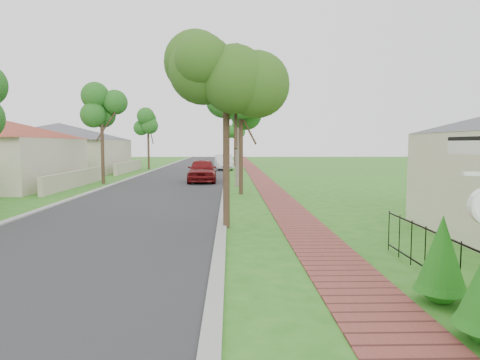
# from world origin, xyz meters

# --- Properties ---
(ground) EXTENTS (160.00, 160.00, 0.00)m
(ground) POSITION_xyz_m (0.00, 0.00, 0.00)
(ground) COLOR #2B711A
(ground) RESTS_ON ground
(road) EXTENTS (7.00, 120.00, 0.02)m
(road) POSITION_xyz_m (-3.00, 20.00, 0.00)
(road) COLOR #28282B
(road) RESTS_ON ground
(kerb_right) EXTENTS (0.30, 120.00, 0.10)m
(kerb_right) POSITION_xyz_m (0.65, 20.00, 0.00)
(kerb_right) COLOR #9E9E99
(kerb_right) RESTS_ON ground
(kerb_left) EXTENTS (0.30, 120.00, 0.10)m
(kerb_left) POSITION_xyz_m (-6.65, 20.00, 0.00)
(kerb_left) COLOR #9E9E99
(kerb_left) RESTS_ON ground
(sidewalk) EXTENTS (1.50, 120.00, 0.03)m
(sidewalk) POSITION_xyz_m (3.25, 20.00, 0.00)
(sidewalk) COLOR brown
(sidewalk) RESTS_ON ground
(street_trees) EXTENTS (10.70, 37.65, 5.89)m
(street_trees) POSITION_xyz_m (-2.87, 26.84, 4.54)
(street_trees) COLOR #382619
(street_trees) RESTS_ON ground
(far_house_grey) EXTENTS (15.56, 15.56, 4.60)m
(far_house_grey) POSITION_xyz_m (-14.97, 34.00, 2.34)
(far_house_grey) COLOR beige
(far_house_grey) RESTS_ON ground
(parked_car_red) EXTENTS (2.00, 4.78, 1.61)m
(parked_car_red) POSITION_xyz_m (-1.00, 23.15, 0.81)
(parked_car_red) COLOR maroon
(parked_car_red) RESTS_ON ground
(parked_car_white) EXTENTS (2.09, 4.85, 1.55)m
(parked_car_white) POSITION_xyz_m (0.29, 37.11, 0.78)
(parked_car_white) COLOR white
(parked_car_white) RESTS_ON ground
(near_tree) EXTENTS (2.16, 2.16, 5.55)m
(near_tree) POSITION_xyz_m (0.80, 7.00, 4.43)
(near_tree) COLOR #382619
(near_tree) RESTS_ON ground
(utility_pole) EXTENTS (1.20, 0.24, 8.74)m
(utility_pole) POSITION_xyz_m (1.37, 20.00, 4.43)
(utility_pole) COLOR gray
(utility_pole) RESTS_ON ground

